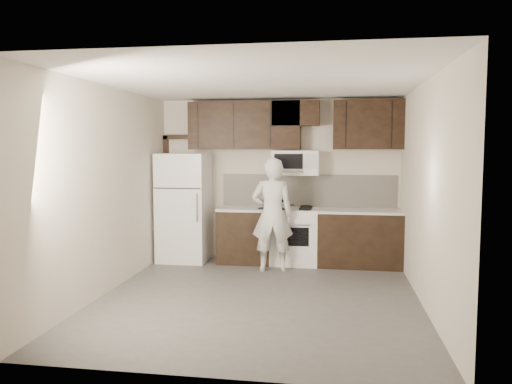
% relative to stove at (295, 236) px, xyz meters
% --- Properties ---
extents(floor, '(4.50, 4.50, 0.00)m').
position_rel_stove_xyz_m(floor, '(-0.30, -1.94, -0.46)').
color(floor, '#4E4B49').
rests_on(floor, ground).
extents(back_wall, '(4.00, 0.00, 4.00)m').
position_rel_stove_xyz_m(back_wall, '(-0.30, 0.31, 0.89)').
color(back_wall, beige).
rests_on(back_wall, ground).
extents(ceiling, '(4.50, 4.50, 0.00)m').
position_rel_stove_xyz_m(ceiling, '(-0.30, -1.94, 2.24)').
color(ceiling, white).
rests_on(ceiling, back_wall).
extents(counter_run, '(2.95, 0.64, 0.91)m').
position_rel_stove_xyz_m(counter_run, '(0.30, 0.00, -0.00)').
color(counter_run, black).
rests_on(counter_run, floor).
extents(stove, '(0.76, 0.66, 0.94)m').
position_rel_stove_xyz_m(stove, '(0.00, 0.00, 0.00)').
color(stove, white).
rests_on(stove, floor).
extents(backsplash, '(2.90, 0.02, 0.54)m').
position_rel_stove_xyz_m(backsplash, '(0.20, 0.30, 0.72)').
color(backsplash, beige).
rests_on(backsplash, counter_run).
extents(upper_cabinets, '(3.48, 0.35, 0.78)m').
position_rel_stove_xyz_m(upper_cabinets, '(-0.09, 0.14, 1.82)').
color(upper_cabinets, black).
rests_on(upper_cabinets, back_wall).
extents(microwave, '(0.76, 0.42, 0.40)m').
position_rel_stove_xyz_m(microwave, '(-0.00, 0.12, 1.19)').
color(microwave, white).
rests_on(microwave, upper_cabinets).
extents(refrigerator, '(0.80, 0.76, 1.80)m').
position_rel_stove_xyz_m(refrigerator, '(-1.85, -0.05, 0.44)').
color(refrigerator, white).
rests_on(refrigerator, floor).
extents(door_trim, '(0.50, 0.08, 2.12)m').
position_rel_stove_xyz_m(door_trim, '(-2.22, 0.27, 0.79)').
color(door_trim, black).
rests_on(door_trim, floor).
extents(saucepan, '(0.27, 0.16, 0.16)m').
position_rel_stove_xyz_m(saucepan, '(-0.18, -0.15, 0.51)').
color(saucepan, silver).
rests_on(saucepan, stove).
extents(baking_tray, '(0.45, 0.37, 0.02)m').
position_rel_stove_xyz_m(baking_tray, '(-0.35, -0.09, 0.46)').
color(baking_tray, black).
rests_on(baking_tray, counter_run).
extents(pizza, '(0.32, 0.32, 0.02)m').
position_rel_stove_xyz_m(pizza, '(-0.35, -0.09, 0.48)').
color(pizza, '#D2B98D').
rests_on(pizza, baking_tray).
extents(person, '(0.69, 0.50, 1.74)m').
position_rel_stove_xyz_m(person, '(-0.31, -0.51, 0.41)').
color(person, white).
rests_on(person, floor).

